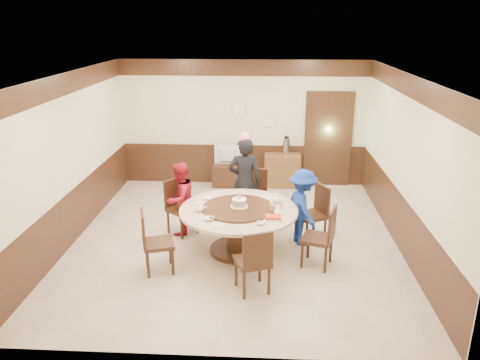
# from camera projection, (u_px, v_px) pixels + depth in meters

# --- Properties ---
(room) EXTENTS (6.00, 6.04, 2.84)m
(room) POSITION_uv_depth(u_px,v_px,m) (235.00, 180.00, 7.79)
(room) COLOR #C5B19E
(room) RESTS_ON ground
(banquet_table) EXTENTS (1.89, 1.89, 0.78)m
(banquet_table) POSITION_uv_depth(u_px,v_px,m) (239.00, 221.00, 7.52)
(banquet_table) COLOR #361E10
(banquet_table) RESTS_ON ground
(chair_0) EXTENTS (0.60, 0.59, 0.97)m
(chair_0) POSITION_uv_depth(u_px,v_px,m) (312.00, 223.00, 8.01)
(chair_0) COLOR #361E10
(chair_0) RESTS_ON ground
(chair_1) EXTENTS (0.55, 0.56, 0.97)m
(chair_1) POSITION_uv_depth(u_px,v_px,m) (253.00, 204.00, 8.82)
(chair_1) COLOR #361E10
(chair_1) RESTS_ON ground
(chair_2) EXTENTS (0.62, 0.62, 0.97)m
(chair_2) POSITION_uv_depth(u_px,v_px,m) (182.00, 217.00, 8.27)
(chair_2) COLOR #361E10
(chair_2) RESTS_ON ground
(chair_3) EXTENTS (0.56, 0.55, 0.97)m
(chair_3) POSITION_uv_depth(u_px,v_px,m) (158.00, 253.00, 7.00)
(chair_3) COLOR #361E10
(chair_3) RESTS_ON ground
(chair_4) EXTENTS (0.57, 0.58, 0.97)m
(chair_4) POSITION_uv_depth(u_px,v_px,m) (253.00, 272.00, 6.47)
(chair_4) COLOR #361E10
(chair_4) RESTS_ON ground
(chair_5) EXTENTS (0.57, 0.56, 0.97)m
(chair_5) POSITION_uv_depth(u_px,v_px,m) (318.00, 247.00, 7.16)
(chair_5) COLOR #361E10
(chair_5) RESTS_ON ground
(person_standing) EXTENTS (0.62, 0.42, 1.65)m
(person_standing) POSITION_uv_depth(u_px,v_px,m) (245.00, 182.00, 8.46)
(person_standing) COLOR black
(person_standing) RESTS_ON ground
(person_red) EXTENTS (0.74, 0.79, 1.30)m
(person_red) POSITION_uv_depth(u_px,v_px,m) (180.00, 199.00, 8.15)
(person_red) COLOR #A91626
(person_red) RESTS_ON ground
(person_blue) EXTENTS (0.73, 0.95, 1.30)m
(person_blue) POSITION_uv_depth(u_px,v_px,m) (303.00, 207.00, 7.78)
(person_blue) COLOR navy
(person_blue) RESTS_ON ground
(birthday_cake) EXTENTS (0.29, 0.29, 0.19)m
(birthday_cake) POSITION_uv_depth(u_px,v_px,m) (239.00, 203.00, 7.45)
(birthday_cake) COLOR white
(birthday_cake) RESTS_ON banquet_table
(teapot_left) EXTENTS (0.17, 0.15, 0.13)m
(teapot_left) POSITION_uv_depth(u_px,v_px,m) (199.00, 208.00, 7.33)
(teapot_left) COLOR white
(teapot_left) RESTS_ON banquet_table
(teapot_right) EXTENTS (0.17, 0.15, 0.13)m
(teapot_right) POSITION_uv_depth(u_px,v_px,m) (276.00, 199.00, 7.69)
(teapot_right) COLOR white
(teapot_right) RESTS_ON banquet_table
(bowl_0) EXTENTS (0.15, 0.15, 0.04)m
(bowl_0) POSITION_uv_depth(u_px,v_px,m) (208.00, 199.00, 7.84)
(bowl_0) COLOR white
(bowl_0) RESTS_ON banquet_table
(bowl_1) EXTENTS (0.13, 0.13, 0.04)m
(bowl_1) POSITION_uv_depth(u_px,v_px,m) (261.00, 223.00, 6.88)
(bowl_1) COLOR white
(bowl_1) RESTS_ON banquet_table
(bowl_2) EXTENTS (0.16, 0.16, 0.04)m
(bowl_2) POSITION_uv_depth(u_px,v_px,m) (209.00, 219.00, 7.03)
(bowl_2) COLOR white
(bowl_2) RESTS_ON banquet_table
(bowl_3) EXTENTS (0.15, 0.15, 0.05)m
(bowl_3) POSITION_uv_depth(u_px,v_px,m) (278.00, 213.00, 7.25)
(bowl_3) COLOR white
(bowl_3) RESTS_ON banquet_table
(saucer_near) EXTENTS (0.18, 0.18, 0.01)m
(saucer_near) POSITION_uv_depth(u_px,v_px,m) (219.00, 225.00, 6.85)
(saucer_near) COLOR white
(saucer_near) RESTS_ON banquet_table
(saucer_far) EXTENTS (0.18, 0.18, 0.01)m
(saucer_far) POSITION_uv_depth(u_px,v_px,m) (267.00, 198.00, 7.90)
(saucer_far) COLOR white
(saucer_far) RESTS_ON banquet_table
(shrimp_platter) EXTENTS (0.30, 0.20, 0.06)m
(shrimp_platter) POSITION_uv_depth(u_px,v_px,m) (273.00, 218.00, 7.05)
(shrimp_platter) COLOR white
(shrimp_platter) RESTS_ON banquet_table
(bottle_0) EXTENTS (0.06, 0.06, 0.16)m
(bottle_0) POSITION_uv_depth(u_px,v_px,m) (271.00, 206.00, 7.35)
(bottle_0) COLOR white
(bottle_0) RESTS_ON banquet_table
(bottle_1) EXTENTS (0.06, 0.06, 0.16)m
(bottle_1) POSITION_uv_depth(u_px,v_px,m) (281.00, 204.00, 7.45)
(bottle_1) COLOR white
(bottle_1) RESTS_ON banquet_table
(tv_stand) EXTENTS (0.85, 0.45, 0.50)m
(tv_stand) POSITION_uv_depth(u_px,v_px,m) (231.00, 175.00, 10.65)
(tv_stand) COLOR #361E10
(tv_stand) RESTS_ON ground
(television) EXTENTS (0.77, 0.11, 0.44)m
(television) POSITION_uv_depth(u_px,v_px,m) (231.00, 155.00, 10.50)
(television) COLOR #949496
(television) RESTS_ON tv_stand
(side_cabinet) EXTENTS (0.80, 0.40, 0.75)m
(side_cabinet) POSITION_uv_depth(u_px,v_px,m) (282.00, 170.00, 10.58)
(side_cabinet) COLOR brown
(side_cabinet) RESTS_ON ground
(thermos) EXTENTS (0.15, 0.15, 0.38)m
(thermos) POSITION_uv_depth(u_px,v_px,m) (286.00, 146.00, 10.39)
(thermos) COLOR silver
(thermos) RESTS_ON side_cabinet
(notice_left) EXTENTS (0.25, 0.00, 0.35)m
(notice_left) POSITION_uv_depth(u_px,v_px,m) (239.00, 108.00, 10.35)
(notice_left) COLOR white
(notice_left) RESTS_ON room
(notice_right) EXTENTS (0.30, 0.00, 0.22)m
(notice_right) POSITION_uv_depth(u_px,v_px,m) (268.00, 122.00, 10.41)
(notice_right) COLOR white
(notice_right) RESTS_ON room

